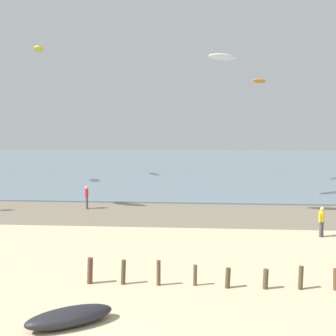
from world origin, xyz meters
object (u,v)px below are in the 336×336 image
object	(u,v)px
person_right_flank	(87,197)
kite_aloft_6	(223,57)
kite_aloft_4	(259,81)
kite_aloft_5	(39,49)
grounded_kite	(70,317)
person_mid_beach	(322,221)

from	to	relation	value
person_right_flank	kite_aloft_6	bearing A→B (deg)	26.04
kite_aloft_4	kite_aloft_5	world-z (taller)	kite_aloft_5
kite_aloft_6	kite_aloft_4	bearing A→B (deg)	29.61
grounded_kite	kite_aloft_4	size ratio (longest dim) A/B	1.10
grounded_kite	kite_aloft_6	xyz separation A→B (m)	(5.76, 23.88, 11.48)
kite_aloft_5	person_right_flank	bearing A→B (deg)	-171.99
person_right_flank	kite_aloft_4	world-z (taller)	kite_aloft_4
person_mid_beach	kite_aloft_4	world-z (taller)	kite_aloft_4
person_right_flank	grounded_kite	distance (m)	19.43
person_mid_beach	kite_aloft_6	xyz separation A→B (m)	(-5.13, 12.02, 10.84)
person_mid_beach	person_right_flank	size ratio (longest dim) A/B	1.00
person_mid_beach	kite_aloft_4	distance (m)	25.24
person_right_flank	kite_aloft_5	bearing A→B (deg)	119.34
person_right_flank	kite_aloft_5	size ratio (longest dim) A/B	0.51
kite_aloft_4	kite_aloft_5	distance (m)	24.86
person_mid_beach	kite_aloft_4	size ratio (longest dim) A/B	0.67
person_right_flank	kite_aloft_4	xyz separation A→B (m)	(14.58, 16.16, 9.92)
kite_aloft_5	kite_aloft_6	xyz separation A→B (m)	(20.11, -12.70, -2.95)
person_mid_beach	kite_aloft_6	distance (m)	16.98
person_right_flank	kite_aloft_6	world-z (taller)	kite_aloft_6
person_right_flank	grounded_kite	size ratio (longest dim) A/B	0.61
person_right_flank	grounded_kite	world-z (taller)	person_right_flank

